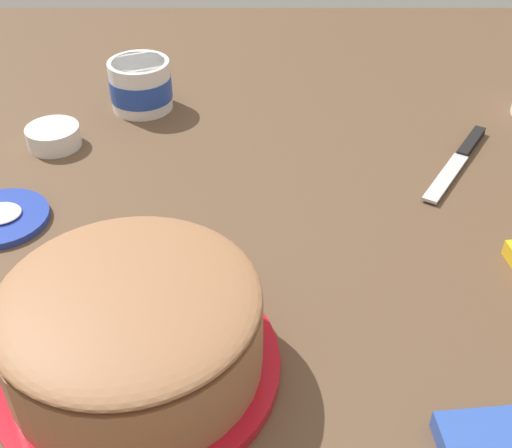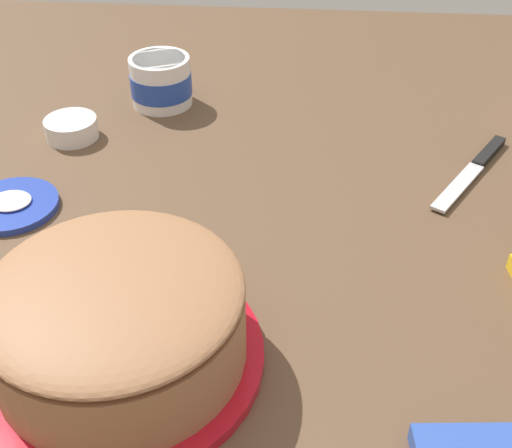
% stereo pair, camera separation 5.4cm
% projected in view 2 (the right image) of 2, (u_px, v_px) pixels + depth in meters
% --- Properties ---
extents(ground_plane, '(1.54, 1.54, 0.00)m').
position_uv_depth(ground_plane, '(309.00, 199.00, 0.91)').
color(ground_plane, brown).
extents(frosted_cake, '(0.29, 0.29, 0.12)m').
position_uv_depth(frosted_cake, '(118.00, 324.00, 0.65)').
color(frosted_cake, red).
rests_on(frosted_cake, ground_plane).
extents(frosting_tub, '(0.11, 0.11, 0.08)m').
position_uv_depth(frosting_tub, '(161.00, 80.00, 1.12)').
color(frosting_tub, white).
rests_on(frosting_tub, ground_plane).
extents(frosting_tub_lid, '(0.13, 0.13, 0.02)m').
position_uv_depth(frosting_tub_lid, '(11.00, 205.00, 0.89)').
color(frosting_tub_lid, '#233DAD').
rests_on(frosting_tub_lid, ground_plane).
extents(spreading_knife, '(0.14, 0.21, 0.01)m').
position_uv_depth(spreading_knife, '(477.00, 166.00, 0.97)').
color(spreading_knife, silver).
rests_on(spreading_knife, ground_plane).
extents(sprinkle_bowl_rainbow, '(0.08, 0.08, 0.03)m').
position_uv_depth(sprinkle_bowl_rainbow, '(71.00, 128.00, 1.04)').
color(sprinkle_bowl_rainbow, white).
rests_on(sprinkle_bowl_rainbow, ground_plane).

